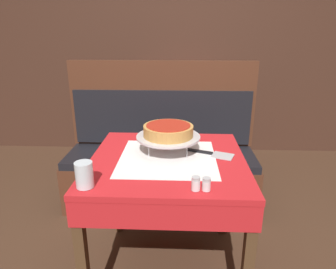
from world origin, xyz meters
TOP-DOWN VIEW (x-y plane):
  - ground_plane at (0.00, 0.00)m, footprint 14.00×14.00m
  - dining_table_front at (0.00, 0.00)m, footprint 0.85×0.85m
  - dining_table_rear at (0.09, 1.58)m, footprint 0.71×0.71m
  - booth_bench at (-0.09, 0.84)m, footprint 1.59×0.51m
  - back_wall_panel at (0.00, 2.09)m, footprint 6.00×0.04m
  - pizza_pan_stand at (-0.00, 0.07)m, footprint 0.36×0.36m
  - deep_dish_pizza at (-0.00, 0.07)m, footprint 0.28×0.28m
  - pizza_server at (0.25, 0.06)m, footprint 0.27×0.15m
  - water_glass_near at (-0.35, -0.34)m, footprint 0.08×0.08m
  - salt_shaker at (0.14, -0.35)m, footprint 0.04×0.04m
  - pepper_shaker at (0.18, -0.35)m, footprint 0.04×0.04m
  - condiment_caddy at (-0.01, 1.64)m, footprint 0.11×0.11m

SIDE VIEW (x-z plane):
  - ground_plane at x=0.00m, z-range 0.00..0.00m
  - booth_bench at x=-0.09m, z-range -0.26..0.94m
  - dining_table_rear at x=0.09m, z-range 0.28..1.05m
  - dining_table_front at x=0.00m, z-range 0.28..1.05m
  - pizza_server at x=0.25m, z-range 0.77..0.78m
  - pepper_shaker at x=0.18m, z-range 0.77..0.83m
  - salt_shaker at x=0.14m, z-range 0.77..0.83m
  - condiment_caddy at x=-0.01m, z-range 0.73..0.88m
  - water_glass_near at x=-0.35m, z-range 0.77..0.89m
  - pizza_pan_stand at x=0.00m, z-range 0.81..0.91m
  - deep_dish_pizza at x=0.00m, z-range 0.87..0.94m
  - back_wall_panel at x=0.00m, z-range 0.00..2.40m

